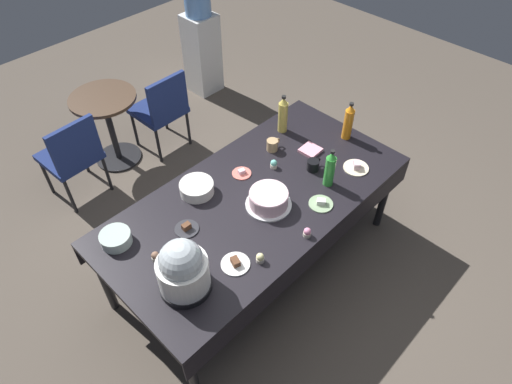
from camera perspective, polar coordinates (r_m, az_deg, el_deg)
name	(u,v)px	position (r m, az deg, el deg)	size (l,w,h in m)	color
ground	(256,261)	(3.67, 0.00, -8.77)	(9.00, 9.00, 0.00)	brown
potluck_table	(256,203)	(3.14, 0.00, -1.43)	(2.20, 1.10, 0.75)	black
frosted_layer_cake	(269,199)	(3.00, 1.61, -0.90)	(0.31, 0.31, 0.12)	silver
slow_cooker	(183,269)	(2.54, -9.28, -9.61)	(0.30, 0.30, 0.37)	black
glass_salad_bowl	(116,238)	(2.94, -17.34, -5.62)	(0.19, 0.19, 0.08)	#B2C6BC
ceramic_snack_bowl	(197,188)	(3.13, -7.51, 0.52)	(0.24, 0.24, 0.08)	silver
dessert_plate_sage	(321,203)	(3.07, 8.23, -1.42)	(0.17, 0.17, 0.04)	#8CA87F
dessert_plate_white	(235,263)	(2.73, -2.62, -9.01)	(0.18, 0.18, 0.05)	white
dessert_plate_charcoal	(187,228)	(2.93, -8.78, -4.54)	(0.16, 0.16, 0.05)	#2D2D33
dessert_plate_cream	(356,167)	(3.38, 12.57, 3.14)	(0.19, 0.19, 0.06)	beige
dessert_plate_coral	(242,173)	(3.26, -1.83, 2.44)	(0.14, 0.14, 0.04)	#E07266
cupcake_vanilla	(307,233)	(2.86, 6.51, -5.12)	(0.05, 0.05, 0.07)	beige
cupcake_cocoa	(274,164)	(3.29, 2.26, 3.55)	(0.05, 0.05, 0.07)	beige
cupcake_mint	(260,258)	(2.72, 0.52, -8.36)	(0.05, 0.05, 0.07)	beige
cupcake_lemon	(155,257)	(2.80, -12.62, -7.98)	(0.05, 0.05, 0.07)	beige
soda_bottle_ginger_ale	(283,115)	(3.56, 3.43, 9.73)	(0.07, 0.07, 0.32)	gold
soda_bottle_orange_juice	(348,122)	(3.56, 11.63, 8.70)	(0.07, 0.07, 0.32)	orange
soda_bottle_lime_soda	(330,169)	(3.13, 9.35, 2.92)	(0.07, 0.07, 0.30)	green
coffee_mug_tan	(272,145)	(3.44, 2.10, 5.99)	(0.13, 0.09, 0.09)	tan
coffee_mug_black	(313,165)	(3.30, 7.26, 3.41)	(0.13, 0.09, 0.08)	black
paper_napkin_stack	(310,150)	(3.46, 6.91, 5.28)	(0.14, 0.14, 0.02)	pink
maroon_chair_left	(72,154)	(4.13, -22.25, 4.48)	(0.46, 0.46, 0.85)	navy
maroon_chair_right	(162,107)	(4.45, -11.82, 10.45)	(0.45, 0.45, 0.85)	navy
round_cafe_table	(108,117)	(4.44, -18.26, 8.99)	(0.60, 0.60, 0.72)	#473323
water_cooler	(201,42)	(5.29, -6.96, 18.32)	(0.32, 0.32, 1.24)	silver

